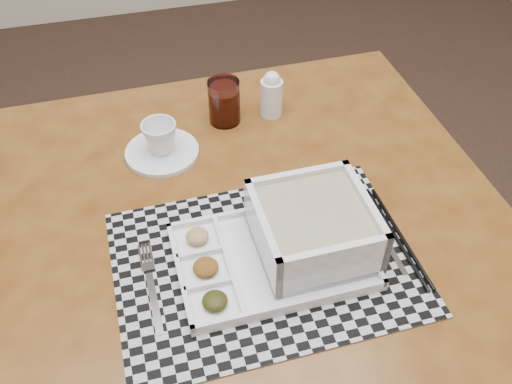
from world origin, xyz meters
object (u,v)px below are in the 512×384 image
dining_table (251,241)px  juice_glass (224,103)px  serving_tray (302,236)px  creamer_bottle (272,94)px  cup (160,137)px

dining_table → juice_glass: bearing=86.5°
serving_tray → creamer_bottle: 0.40m
serving_tray → cup: (-0.19, 0.32, 0.00)m
serving_tray → creamer_bottle: creamer_bottle is taller
dining_table → creamer_bottle: bearing=67.2°
creamer_bottle → cup: bearing=-163.7°
serving_tray → juice_glass: serving_tray is taller
serving_tray → creamer_bottle: size_ratio=3.07×
dining_table → creamer_bottle: size_ratio=8.86×
dining_table → juice_glass: size_ratio=9.63×
dining_table → juice_glass: 0.31m
juice_glass → dining_table: bearing=-93.5°
cup → dining_table: bearing=-42.4°
serving_tray → dining_table: bearing=120.0°
juice_glass → creamer_bottle: (0.10, -0.00, 0.01)m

